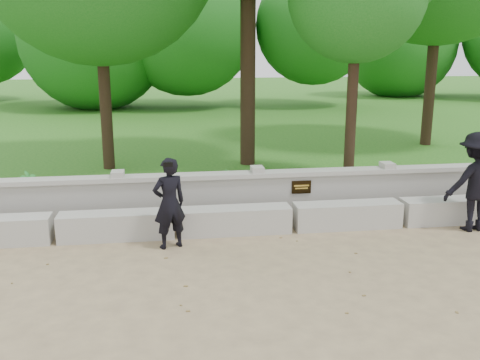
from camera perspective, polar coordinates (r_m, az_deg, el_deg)
name	(u,v)px	position (r m, az deg, el deg)	size (l,w,h in m)	color
ground	(324,274)	(7.76, 8.90, -9.86)	(80.00, 80.00, 0.00)	tan
lawn	(219,126)	(21.10, -2.22, 5.79)	(40.00, 22.00, 0.25)	#1D5B17
concrete_bench	(292,218)	(9.39, 5.58, -4.01)	(11.90, 0.45, 0.45)	#A8A69F
parapet_wall	(284,194)	(9.98, 4.67, -1.49)	(12.50, 0.35, 0.90)	#9E9C95
man_main	(169,203)	(8.47, -7.56, -2.47)	(0.62, 0.59, 1.47)	black
visitor_mid	(476,182)	(10.05, 23.84, -0.17)	(1.18, 0.75, 1.73)	black
shrub_a	(30,188)	(10.68, -21.50, -0.79)	(0.34, 0.23, 0.64)	#2F8C36
shrub_b	(225,184)	(10.46, -1.65, -0.42)	(0.29, 0.24, 0.53)	#2F8C36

